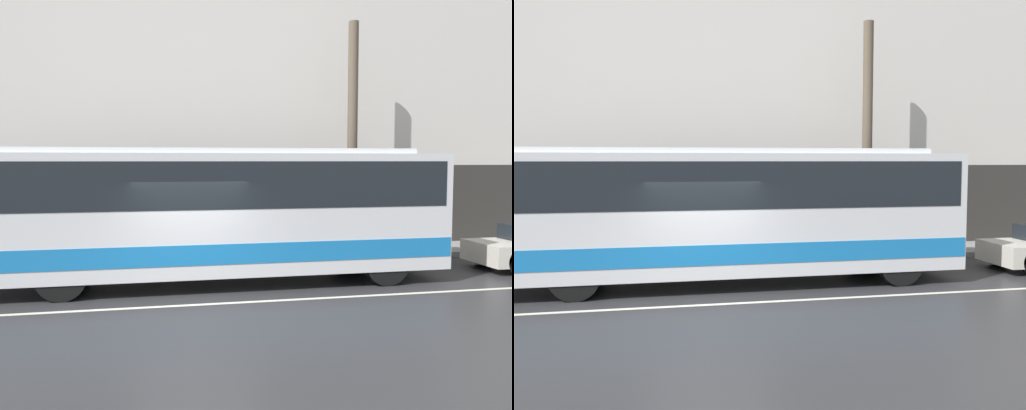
{
  "view_description": "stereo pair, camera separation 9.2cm",
  "coord_description": "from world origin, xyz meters",
  "views": [
    {
      "loc": [
        -1.18,
        -11.47,
        2.95
      ],
      "look_at": [
        1.73,
        2.04,
        1.87
      ],
      "focal_mm": 40.0,
      "sensor_mm": 36.0,
      "label": 1
    },
    {
      "loc": [
        -1.09,
        -11.49,
        2.95
      ],
      "look_at": [
        1.73,
        2.04,
        1.87
      ],
      "focal_mm": 40.0,
      "sensor_mm": 36.0,
      "label": 2
    }
  ],
  "objects": [
    {
      "name": "utility_pole_near",
      "position": [
        5.33,
        4.88,
        3.64
      ],
      "size": [
        0.3,
        0.3,
        6.92
      ],
      "color": "brown",
      "rests_on": "sidewalk"
    },
    {
      "name": "building_facade",
      "position": [
        0.0,
        6.35,
        6.01
      ],
      "size": [
        60.0,
        0.35,
        12.44
      ],
      "color": "silver",
      "rests_on": "ground_plane"
    },
    {
      "name": "lane_stripe",
      "position": [
        0.0,
        0.0,
        0.0
      ],
      "size": [
        54.0,
        0.14,
        0.01
      ],
      "color": "beige",
      "rests_on": "ground_plane"
    },
    {
      "name": "ground_plane",
      "position": [
        0.0,
        0.0,
        0.0
      ],
      "size": [
        60.0,
        60.0,
        0.0
      ],
      "primitive_type": "plane",
      "color": "#2D2D30"
    },
    {
      "name": "sidewalk",
      "position": [
        0.0,
        5.1,
        0.09
      ],
      "size": [
        60.0,
        2.21,
        0.18
      ],
      "color": "gray",
      "rests_on": "ground_plane"
    },
    {
      "name": "transit_bus",
      "position": [
        0.58,
        2.04,
        1.82
      ],
      "size": [
        11.36,
        2.6,
        3.24
      ],
      "color": "silver",
      "rests_on": "ground_plane"
    }
  ]
}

